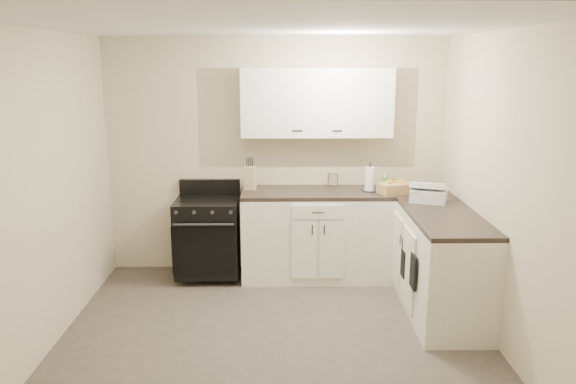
{
  "coord_description": "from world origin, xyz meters",
  "views": [
    {
      "loc": [
        0.05,
        -4.16,
        2.27
      ],
      "look_at": [
        0.12,
        0.85,
        1.08
      ],
      "focal_mm": 35.0,
      "sensor_mm": 36.0,
      "label": 1
    }
  ],
  "objects_px": {
    "stove": "(208,236)",
    "wicker_basket": "(395,188)",
    "knife_block": "(250,178)",
    "countertop_grill": "(429,195)",
    "paper_towel": "(370,179)"
  },
  "relations": [
    {
      "from": "stove",
      "to": "countertop_grill",
      "type": "relative_size",
      "value": 2.4
    },
    {
      "from": "paper_towel",
      "to": "stove",
      "type": "bearing_deg",
      "value": -179.12
    },
    {
      "from": "paper_towel",
      "to": "countertop_grill",
      "type": "xyz_separation_m",
      "value": [
        0.5,
        -0.43,
        -0.06
      ]
    },
    {
      "from": "stove",
      "to": "wicker_basket",
      "type": "distance_m",
      "value": 2.01
    },
    {
      "from": "stove",
      "to": "wicker_basket",
      "type": "height_order",
      "value": "wicker_basket"
    },
    {
      "from": "stove",
      "to": "wicker_basket",
      "type": "xyz_separation_m",
      "value": [
        1.93,
        -0.09,
        0.53
      ]
    },
    {
      "from": "knife_block",
      "to": "countertop_grill",
      "type": "relative_size",
      "value": 0.75
    },
    {
      "from": "knife_block",
      "to": "paper_towel",
      "type": "relative_size",
      "value": 0.99
    },
    {
      "from": "knife_block",
      "to": "countertop_grill",
      "type": "bearing_deg",
      "value": -4.23
    },
    {
      "from": "knife_block",
      "to": "stove",
      "type": "bearing_deg",
      "value": -153.22
    },
    {
      "from": "paper_towel",
      "to": "wicker_basket",
      "type": "xyz_separation_m",
      "value": [
        0.25,
        -0.12,
        -0.07
      ]
    },
    {
      "from": "wicker_basket",
      "to": "countertop_grill",
      "type": "relative_size",
      "value": 0.97
    },
    {
      "from": "paper_towel",
      "to": "countertop_grill",
      "type": "height_order",
      "value": "paper_towel"
    },
    {
      "from": "countertop_grill",
      "to": "knife_block",
      "type": "bearing_deg",
      "value": -176.57
    },
    {
      "from": "stove",
      "to": "countertop_grill",
      "type": "xyz_separation_m",
      "value": [
        2.19,
        -0.41,
        0.54
      ]
    }
  ]
}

